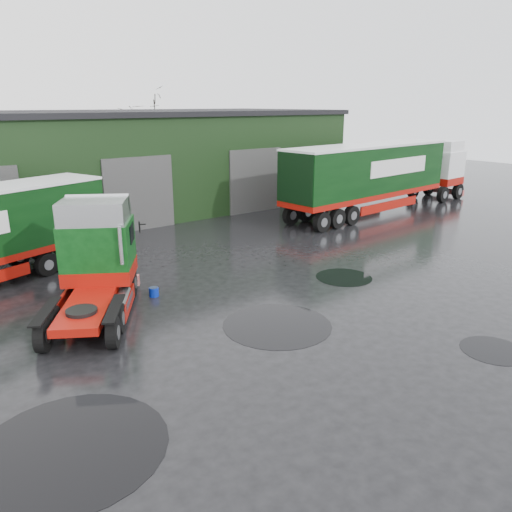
% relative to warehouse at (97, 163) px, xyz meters
% --- Properties ---
extents(ground, '(100.00, 100.00, 0.00)m').
position_rel_warehouse_xyz_m(ground, '(-2.00, -20.00, -3.16)').
color(ground, black).
extents(warehouse, '(32.40, 12.40, 6.30)m').
position_rel_warehouse_xyz_m(warehouse, '(0.00, 0.00, 0.00)').
color(warehouse, black).
rests_on(warehouse, ground).
extents(hero_tractor, '(5.26, 6.42, 3.71)m').
position_rel_warehouse_xyz_m(hero_tractor, '(-6.50, -16.29, -1.30)').
color(hero_tractor, '#0B3E12').
rests_on(hero_tractor, ground).
extents(lorry_right, '(16.90, 4.04, 4.40)m').
position_rel_warehouse_xyz_m(lorry_right, '(12.93, -11.00, -0.96)').
color(lorry_right, silver).
rests_on(lorry_right, ground).
extents(wash_bucket, '(0.40, 0.40, 0.33)m').
position_rel_warehouse_xyz_m(wash_bucket, '(-4.02, -15.61, -2.99)').
color(wash_bucket, '#061F96').
rests_on(wash_bucket, ground).
extents(tree_back_b, '(4.40, 4.40, 7.50)m').
position_rel_warehouse_xyz_m(tree_back_b, '(8.00, 10.00, 0.59)').
color(tree_back_b, black).
rests_on(tree_back_b, ground).
extents(puddle_0, '(3.47, 3.47, 0.01)m').
position_rel_warehouse_xyz_m(puddle_0, '(-2.05, -20.26, -3.15)').
color(puddle_0, black).
rests_on(puddle_0, ground).
extents(puddle_1, '(2.26, 2.26, 0.01)m').
position_rel_warehouse_xyz_m(puddle_1, '(3.00, -18.42, -3.15)').
color(puddle_1, black).
rests_on(puddle_1, ground).
extents(puddle_2, '(3.96, 3.96, 0.01)m').
position_rel_warehouse_xyz_m(puddle_2, '(-9.18, -22.23, -3.15)').
color(puddle_2, black).
rests_on(puddle_2, ground).
extents(puddle_3, '(1.83, 1.83, 0.01)m').
position_rel_warehouse_xyz_m(puddle_3, '(1.76, -25.32, -3.15)').
color(puddle_3, black).
rests_on(puddle_3, ground).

